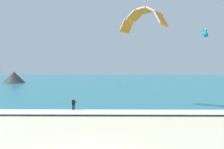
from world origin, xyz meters
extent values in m
cube|color=teal|center=(0.00, 72.81, 0.10)|extent=(200.00, 120.00, 0.20)
cube|color=white|center=(0.00, 13.81, 0.22)|extent=(200.00, 3.19, 0.04)
ellipsoid|color=yellow|center=(-3.48, 15.16, 0.03)|extent=(0.94, 1.46, 0.05)
cube|color=black|center=(-3.48, 15.39, 0.07)|extent=(0.17, 0.12, 0.04)
cube|color=black|center=(-3.48, 14.93, 0.07)|extent=(0.17, 0.12, 0.04)
cylinder|color=black|center=(-3.57, 15.20, 0.42)|extent=(0.14, 0.14, 0.84)
cylinder|color=black|center=(-3.39, 15.12, 0.42)|extent=(0.14, 0.14, 0.84)
cube|color=black|center=(-3.48, 15.16, 1.14)|extent=(0.39, 0.31, 0.60)
sphere|color=#9E704C|center=(-3.48, 15.16, 1.58)|extent=(0.22, 0.22, 0.22)
cylinder|color=black|center=(-3.59, 15.38, 1.19)|extent=(0.27, 0.50, 0.22)
cylinder|color=black|center=(-3.25, 15.24, 1.19)|extent=(0.27, 0.50, 0.22)
cylinder|color=black|center=(-3.34, 15.51, 1.19)|extent=(0.52, 0.24, 0.04)
cube|color=#3F3F42|center=(-3.43, 15.27, 0.92)|extent=(0.14, 0.12, 0.10)
cube|color=orange|center=(7.90, 18.63, 11.92)|extent=(2.02, 2.28, 2.03)
cube|color=white|center=(7.31, 18.21, 12.15)|extent=(0.96, 1.20, 1.73)
cube|color=orange|center=(7.18, 20.16, 13.34)|extent=(2.41, 2.63, 1.49)
cube|color=white|center=(6.59, 19.74, 13.57)|extent=(1.28, 1.62, 1.11)
cube|color=orange|center=(6.02, 21.96, 13.85)|extent=(2.57, 2.65, 0.61)
cube|color=white|center=(5.44, 21.54, 14.09)|extent=(1.38, 1.76, 0.24)
cube|color=orange|center=(4.68, 23.64, 13.34)|extent=(2.51, 2.43, 1.49)
cube|color=white|center=(4.10, 23.22, 13.57)|extent=(1.25, 1.63, 1.11)
cube|color=orange|center=(3.47, 24.81, 11.92)|extent=(2.26, 1.88, 2.03)
cube|color=white|center=(2.88, 24.39, 12.15)|extent=(0.95, 1.17, 1.73)
cylinder|color=#B2B2B7|center=(2.14, 17.07, 6.56)|extent=(11.54, 3.14, 10.73)
cylinder|color=#B2B2B7|center=(-0.08, 20.16, 6.56)|extent=(7.12, 9.33, 10.73)
cube|color=teal|center=(23.48, 46.12, 13.01)|extent=(1.19, 0.95, 1.12)
cube|color=white|center=(23.84, 45.94, 13.14)|extent=(0.43, 0.68, 0.96)
cube|color=teal|center=(22.93, 45.37, 13.79)|extent=(1.29, 1.29, 0.83)
cube|color=white|center=(23.28, 45.20, 13.93)|extent=(0.55, 0.96, 0.61)
cube|color=teal|center=(22.35, 44.33, 14.07)|extent=(1.33, 1.43, 0.34)
cube|color=white|center=(22.71, 44.16, 14.21)|extent=(0.62, 1.04, 0.13)
cube|color=teal|center=(21.89, 43.24, 13.79)|extent=(1.27, 1.43, 0.83)
cube|color=white|center=(22.25, 43.07, 13.93)|extent=(0.58, 0.97, 0.61)
cube|color=teal|center=(21.65, 42.34, 13.01)|extent=(1.10, 1.22, 1.12)
cube|color=white|center=(22.01, 42.17, 13.14)|extent=(0.44, 0.71, 0.96)
cone|color=#56514C|center=(-29.56, 61.63, 1.23)|extent=(5.30, 5.30, 2.45)
cone|color=#47423D|center=(-29.77, 63.50, 1.87)|extent=(7.18, 7.18, 3.75)
camera|label=1|loc=(1.68, -16.69, 5.79)|focal=41.64mm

